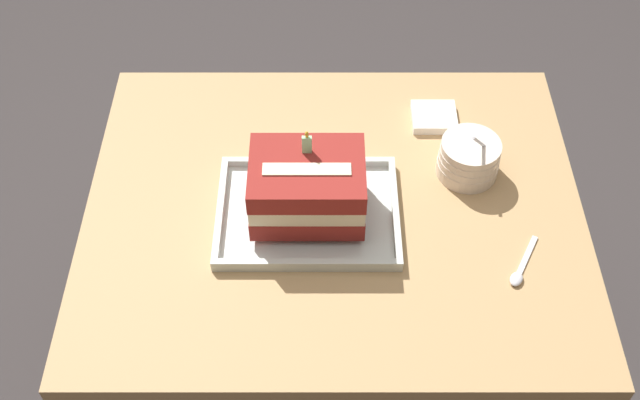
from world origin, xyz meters
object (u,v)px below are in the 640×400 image
at_px(birthday_cake, 306,187).
at_px(napkin_pile, 433,117).
at_px(bowl_stack, 468,158).
at_px(serving_spoon_near_tray, 518,272).
at_px(foil_tray, 307,213).

relative_size(birthday_cake, napkin_pile, 2.23).
distance_m(bowl_stack, napkin_pile, 0.15).
xyz_separation_m(bowl_stack, napkin_pile, (-0.05, 0.14, -0.03)).
bearing_deg(birthday_cake, serving_spoon_near_tray, -19.49).
bearing_deg(napkin_pile, serving_spoon_near_tray, -73.68).
relative_size(foil_tray, birthday_cake, 1.65).
bearing_deg(foil_tray, serving_spoon_near_tray, -19.49).
height_order(bowl_stack, napkin_pile, bowl_stack).
relative_size(bowl_stack, serving_spoon_near_tray, 1.06).
bearing_deg(napkin_pile, foil_tray, -135.37).
relative_size(bowl_stack, napkin_pile, 1.36).
height_order(foil_tray, birthday_cake, birthday_cake).
bearing_deg(serving_spoon_near_tray, napkin_pile, 106.32).
xyz_separation_m(birthday_cake, napkin_pile, (0.26, 0.25, -0.07)).
bearing_deg(bowl_stack, napkin_pile, 109.07).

